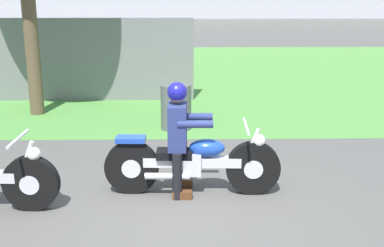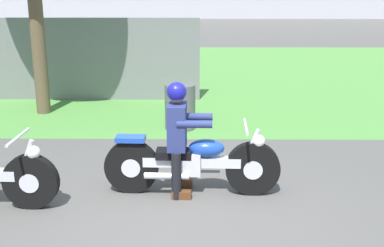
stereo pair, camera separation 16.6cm
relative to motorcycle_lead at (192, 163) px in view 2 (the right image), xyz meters
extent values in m
plane|color=#565451|center=(-0.21, -0.83, -0.40)|extent=(120.00, 120.00, 0.00)
cube|color=#549342|center=(-0.21, 8.21, -0.40)|extent=(60.00, 12.00, 0.01)
cylinder|color=black|center=(0.75, -0.02, -0.07)|extent=(0.68, 0.14, 0.67)
cylinder|color=silver|center=(0.75, -0.02, -0.07)|extent=(0.24, 0.15, 0.24)
cylinder|color=black|center=(-0.76, 0.03, -0.07)|extent=(0.68, 0.14, 0.67)
cylinder|color=silver|center=(-0.76, 0.03, -0.07)|extent=(0.24, 0.15, 0.24)
cube|color=silver|center=(-0.01, 0.00, 0.01)|extent=(1.21, 0.18, 0.12)
cube|color=silver|center=(-0.06, 0.00, -0.01)|extent=(0.33, 0.25, 0.28)
ellipsoid|color=#1E47B2|center=(0.17, 0.00, 0.19)|extent=(0.45, 0.26, 0.22)
cube|color=black|center=(-0.23, 0.01, 0.11)|extent=(0.45, 0.26, 0.10)
cube|color=#1E47B2|center=(-0.76, 0.03, 0.30)|extent=(0.37, 0.21, 0.06)
cylinder|color=silver|center=(0.70, -0.02, 0.18)|extent=(0.25, 0.06, 0.53)
cylinder|color=silver|center=(0.65, -0.02, 0.47)|extent=(0.06, 0.66, 0.04)
sphere|color=white|center=(0.81, -0.03, 0.29)|extent=(0.16, 0.16, 0.16)
cylinder|color=silver|center=(-0.31, -0.13, -0.13)|extent=(0.55, 0.10, 0.08)
cylinder|color=black|center=(-0.18, 0.19, -0.11)|extent=(0.12, 0.12, 0.59)
cube|color=#593319|center=(-0.12, 0.19, -0.35)|extent=(0.24, 0.11, 0.10)
cylinder|color=black|center=(-0.19, -0.17, -0.11)|extent=(0.12, 0.12, 0.59)
cube|color=#593319|center=(-0.13, -0.17, -0.35)|extent=(0.24, 0.11, 0.10)
cube|color=navy|center=(-0.19, 0.01, 0.46)|extent=(0.23, 0.39, 0.56)
cylinder|color=navy|center=(0.04, 0.17, 0.54)|extent=(0.42, 0.10, 0.09)
cylinder|color=navy|center=(0.03, -0.17, 0.54)|extent=(0.42, 0.10, 0.09)
sphere|color=#996B4C|center=(-0.19, 0.01, 0.86)|extent=(0.20, 0.20, 0.20)
sphere|color=navy|center=(-0.19, 0.01, 0.89)|extent=(0.24, 0.24, 0.24)
cylinder|color=black|center=(-1.87, -0.45, -0.08)|extent=(0.66, 0.14, 0.66)
cylinder|color=silver|center=(-1.87, -0.45, -0.08)|extent=(0.23, 0.15, 0.23)
cylinder|color=silver|center=(-1.92, -0.44, 0.17)|extent=(0.25, 0.06, 0.53)
cylinder|color=silver|center=(-1.97, -0.44, 0.46)|extent=(0.06, 0.66, 0.04)
sphere|color=white|center=(-1.81, -0.45, 0.28)|extent=(0.16, 0.16, 0.16)
cylinder|color=brown|center=(-3.03, 3.95, 1.15)|extent=(0.27, 0.27, 3.10)
cylinder|color=#595E5B|center=(-0.25, 2.85, 0.00)|extent=(0.54, 0.54, 0.81)
cube|color=slate|center=(-3.39, 5.13, 0.50)|extent=(7.00, 0.06, 1.80)
camera|label=1|loc=(-0.11, -5.87, 2.18)|focal=47.23mm
camera|label=2|loc=(0.06, -5.87, 2.18)|focal=47.23mm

